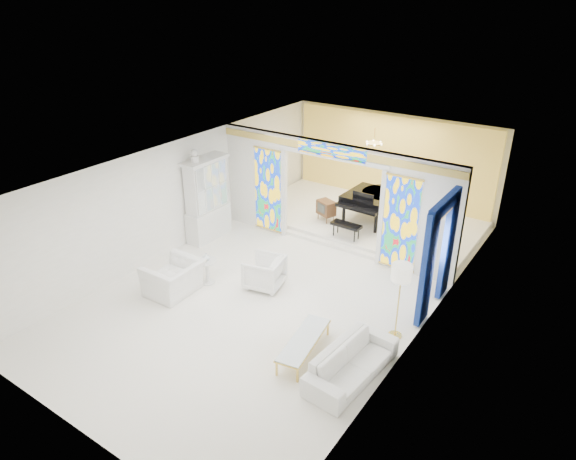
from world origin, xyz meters
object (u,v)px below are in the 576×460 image
Objects in this scene: china_cabinet at (207,200)px; tv_console at (326,208)px; armchair_left at (174,278)px; sofa at (352,362)px; coffee_table at (304,340)px; armchair_right at (264,272)px; grand_piano at (376,198)px.

tv_console is at bearing 47.04° from china_cabinet.
sofa is at bearing 85.88° from armchair_left.
armchair_right is at bearing 143.34° from coffee_table.
armchair_left is 3.77m from coffee_table.
armchair_right is (1.60, 1.42, -0.00)m from armchair_left.
china_cabinet is 6.87m from sofa.
sofa is (3.23, -1.62, -0.08)m from armchair_right.
china_cabinet is at bearing 150.49° from coffee_table.
china_cabinet is at bearing 69.72° from sofa.
armchair_right is at bearing 68.24° from sofa.
armchair_left is at bearing 177.16° from coffee_table.
sofa is (6.17, -2.90, -0.86)m from china_cabinet.
china_cabinet is 3.29m from armchair_right.
grand_piano is (-2.54, 6.31, 0.59)m from sofa.
coffee_table is (5.10, -2.88, -0.83)m from china_cabinet.
grand_piano is (-1.47, 6.29, 0.56)m from coffee_table.
sofa is 1.07m from coffee_table.
china_cabinet reaches higher than tv_console.
armchair_left is at bearing -63.72° from china_cabinet.
china_cabinet is at bearing -135.16° from grand_piano.
grand_piano is (3.63, 3.41, -0.27)m from china_cabinet.
china_cabinet is at bearing -155.46° from armchair_left.
coffee_table is (2.16, -1.61, -0.05)m from armchair_right.
china_cabinet is 3.56m from tv_console.
china_cabinet is 1.28× the size of sofa.
coffee_table is (-1.07, 0.01, 0.03)m from sofa.
china_cabinet reaches higher than grand_piano.
armchair_right is 0.41× the size of sofa.
grand_piano is at bearing 43.22° from china_cabinet.
armchair_right reaches higher than coffee_table.
armchair_left is 0.57× the size of sofa.
tv_console is at bearing -144.19° from grand_piano.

